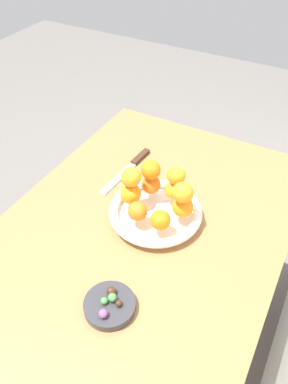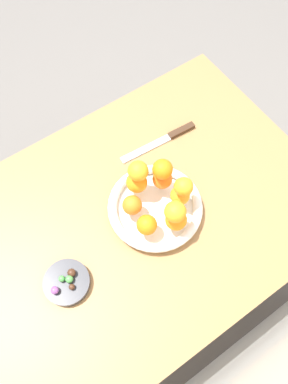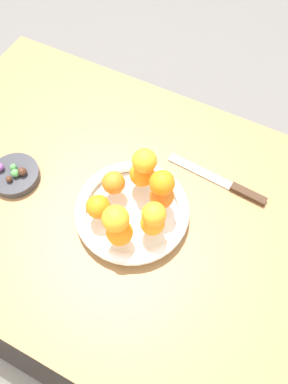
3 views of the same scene
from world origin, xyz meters
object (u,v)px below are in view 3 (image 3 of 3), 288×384
object	(u,v)px
candy_dish	(15,175)
orange_5	(152,223)
orange_0	(162,196)
orange_4	(120,232)
candy_ball_3	(0,167)
candy_ball_2	(15,173)
orange_8	(154,214)
dining_table	(116,215)
candy_ball_4	(13,167)
orange_1	(142,174)
orange_6	(116,219)
orange_2	(112,182)
orange_3	(100,208)
fruit_bowl	(132,211)
candy_ball_1	(22,171)
knife	(225,183)
orange_7	(162,183)
candy_ball_0	(9,179)
orange_9	(144,161)

from	to	relation	value
candy_dish	orange_5	size ratio (longest dim) A/B	2.22
candy_dish	orange_0	distance (m)	0.37
orange_4	candy_ball_3	world-z (taller)	orange_4
candy_ball_2	orange_8	bearing A→B (deg)	-177.79
orange_0	orange_4	bearing A→B (deg)	70.64
dining_table	candy_ball_4	world-z (taller)	candy_ball_4
orange_1	orange_6	size ratio (longest dim) A/B	1.05
orange_2	orange_6	bearing A→B (deg)	124.82
orange_4	orange_5	bearing A→B (deg)	-135.48
orange_3	candy_dish	bearing A→B (deg)	-0.98
fruit_bowl	candy_ball_1	bearing A→B (deg)	6.25
orange_3	orange_4	distance (m)	0.07
candy_ball_2	knife	xyz separation A→B (m)	(-0.46, -0.22, -0.03)
orange_6	knife	world-z (taller)	orange_6
candy_dish	knife	distance (m)	0.52
orange_7	candy_dish	bearing A→B (deg)	13.01
orange_7	orange_0	bearing A→B (deg)	168.59
candy_ball_3	fruit_bowl	bearing A→B (deg)	-172.38
fruit_bowl	orange_2	xyz separation A→B (m)	(0.06, -0.02, 0.05)
orange_0	candy_dish	bearing A→B (deg)	12.87
candy_dish	orange_6	world-z (taller)	orange_6
orange_5	knife	bearing A→B (deg)	-116.31
dining_table	orange_7	world-z (taller)	orange_7
orange_4	orange_5	distance (m)	0.07
orange_4	fruit_bowl	bearing A→B (deg)	-81.32
fruit_bowl	orange_6	distance (m)	0.13
candy_ball_0	orange_0	bearing A→B (deg)	-163.61
orange_0	orange_5	world-z (taller)	orange_0
fruit_bowl	orange_9	bearing A→B (deg)	-85.65
dining_table	candy_ball_0	xyz separation A→B (m)	(0.24, 0.08, 0.12)
orange_0	orange_1	bearing A→B (deg)	-25.36
orange_1	candy_ball_3	world-z (taller)	orange_1
orange_7	orange_8	distance (m)	0.07
fruit_bowl	orange_1	size ratio (longest dim) A/B	4.46
orange_2	orange_4	bearing A→B (deg)	126.63
orange_4	orange_7	size ratio (longest dim) A/B	1.05
orange_6	orange_8	distance (m)	0.08
orange_8	candy_ball_1	bearing A→B (deg)	0.54
orange_2	candy_ball_0	distance (m)	0.26
orange_4	orange_5	world-z (taller)	orange_4
orange_5	candy_ball_4	world-z (taller)	orange_5
orange_1	orange_3	xyz separation A→B (m)	(0.04, 0.12, -0.00)
orange_2	candy_ball_4	xyz separation A→B (m)	(0.25, 0.05, -0.04)
candy_dish	orange_6	size ratio (longest dim) A/B	2.12
orange_3	candy_ball_3	bearing A→B (deg)	0.35
orange_3	candy_ball_4	size ratio (longest dim) A/B	3.30
orange_3	candy_ball_4	bearing A→B (deg)	-3.16
dining_table	orange_3	size ratio (longest dim) A/B	20.09
orange_4	orange_8	size ratio (longest dim) A/B	1.13
orange_1	orange_4	bearing A→B (deg)	98.68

